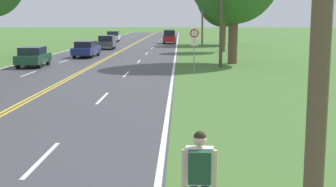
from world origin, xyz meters
TOP-DOWN VIEW (x-y plane):
  - hitchhiker_person at (6.79, 3.60)m, footprint 0.57×0.42m
  - traffic_sign at (7.36, 26.04)m, footprint 0.60×0.10m
  - utility_pole_midground at (9.36, 29.98)m, footprint 1.80×0.24m
  - utility_pole_far at (9.32, 58.07)m, footprint 1.80×0.24m
  - car_dark_green_sedan_nearest at (-4.19, 30.05)m, footprint 1.89×4.01m
  - car_dark_blue_sedan_approaching at (-2.10, 39.02)m, footprint 1.87×4.89m
  - car_dark_grey_hatchback_mid_near at (-2.01, 50.33)m, footprint 1.97×3.88m
  - car_red_van_mid_far at (4.94, 63.19)m, footprint 1.78×4.59m
  - car_white_sedan_receding at (-3.93, 69.36)m, footprint 2.12×4.85m
  - car_champagne_sedan_distant at (4.45, 90.02)m, footprint 1.91×4.91m

SIDE VIEW (x-z plane):
  - car_champagne_sedan_distant at x=4.45m, z-range 0.03..1.46m
  - car_dark_green_sedan_nearest at x=-4.19m, z-range 0.03..1.48m
  - car_dark_blue_sedan_approaching at x=-2.10m, z-range 0.03..1.49m
  - car_white_sedan_receding at x=-3.93m, z-range 0.01..1.61m
  - car_dark_grey_hatchback_mid_near at x=-2.01m, z-range 0.05..1.63m
  - car_red_van_mid_far at x=4.94m, z-range 0.03..1.96m
  - hitchhiker_person at x=6.79m, z-range 0.19..1.87m
  - traffic_sign at x=7.36m, z-range 0.73..3.58m
  - utility_pole_midground at x=9.36m, z-range 0.15..7.59m
  - utility_pole_far at x=9.32m, z-range 0.15..7.88m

